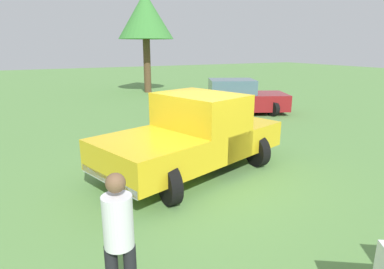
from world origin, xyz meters
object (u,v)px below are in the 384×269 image
Objects in this scene: sedan_near at (235,98)px; tree_far_center at (145,17)px; pickup_truck at (195,133)px; person_bystander at (119,236)px.

tree_far_center is at bearing 121.84° from sedan_near.
pickup_truck reaches higher than sedan_near.
sedan_near is 2.90× the size of person_bystander.
sedan_near is at bearing 7.76° from tree_far_center.
tree_far_center is (-13.37, 3.63, 3.62)m from pickup_truck.
tree_far_center is (-16.65, 6.28, 3.65)m from person_bystander.
pickup_truck is at bearing -15.21° from tree_far_center.
pickup_truck is 4.22m from person_bystander.
person_bystander reaches higher than sedan_near.
sedan_near is (-5.29, 4.73, -0.26)m from pickup_truck.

